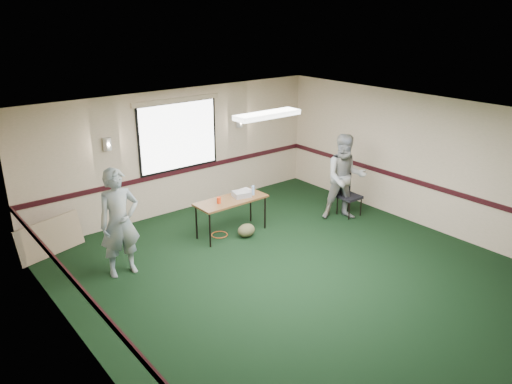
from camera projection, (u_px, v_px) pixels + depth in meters
ground at (304, 280)px, 8.36m from camera, size 8.00×8.00×0.00m
room_shell at (229, 161)px, 9.36m from camera, size 8.00×8.02×8.00m
folding_table at (231, 202)px, 9.85m from camera, size 1.48×0.60×0.74m
projector at (242, 194)px, 9.95m from camera, size 0.38×0.34×0.11m
game_console at (245, 191)px, 10.22m from camera, size 0.23×0.19×0.06m
red_cup at (219, 200)px, 9.62m from camera, size 0.08×0.08×0.12m
water_bottle at (253, 190)px, 10.03m from camera, size 0.06×0.06×0.19m
duffel_bag at (246, 230)px, 9.90m from camera, size 0.42×0.34×0.26m
cable_coil at (220, 235)px, 10.00m from camera, size 0.43×0.43×0.02m
folded_table at (50, 238)px, 9.13m from camera, size 1.30×0.54×0.66m
conference_chair at (347, 192)px, 10.86m from camera, size 0.44×0.46×0.88m
person_left at (119, 223)px, 8.27m from camera, size 0.72×0.51×1.88m
person_right at (345, 177)px, 10.50m from camera, size 1.14×1.09×1.85m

